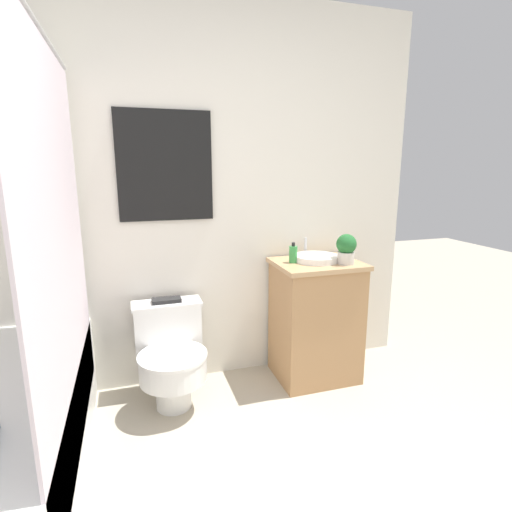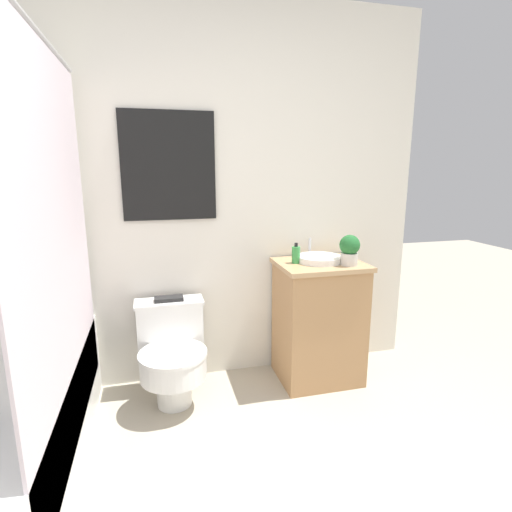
% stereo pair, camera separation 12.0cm
% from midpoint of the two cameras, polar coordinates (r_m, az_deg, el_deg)
% --- Properties ---
extents(wall_back, '(3.35, 0.07, 2.50)m').
position_cam_midpoint_polar(wall_back, '(2.65, -12.70, 8.10)').
color(wall_back, silver).
rests_on(wall_back, ground_plane).
extents(shower_area, '(0.61, 1.57, 1.98)m').
position_cam_midpoint_polar(shower_area, '(2.24, -33.05, -20.27)').
color(shower_area, white).
rests_on(shower_area, ground_plane).
extents(toilet, '(0.43, 0.54, 0.62)m').
position_cam_midpoint_polar(toilet, '(2.60, -13.40, -13.42)').
color(toilet, white).
rests_on(toilet, ground_plane).
extents(vanity, '(0.57, 0.47, 0.83)m').
position_cam_midpoint_polar(vanity, '(2.81, 7.26, -9.06)').
color(vanity, '#AD7F51').
rests_on(vanity, ground_plane).
extents(sink, '(0.30, 0.34, 0.13)m').
position_cam_midpoint_polar(sink, '(2.70, 7.32, -0.28)').
color(sink, white).
rests_on(sink, vanity).
extents(soap_bottle, '(0.05, 0.05, 0.13)m').
position_cam_midpoint_polar(soap_bottle, '(2.63, 4.04, 0.27)').
color(soap_bottle, green).
rests_on(soap_bottle, vanity).
extents(potted_plant, '(0.13, 0.13, 0.20)m').
position_cam_midpoint_polar(potted_plant, '(2.63, 11.50, 1.09)').
color(potted_plant, beige).
rests_on(potted_plant, vanity).
extents(book_on_tank, '(0.18, 0.09, 0.02)m').
position_cam_midpoint_polar(book_on_tank, '(2.61, -13.97, -6.16)').
color(book_on_tank, black).
rests_on(book_on_tank, toilet).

